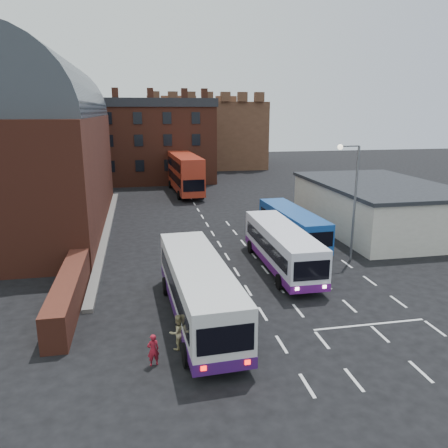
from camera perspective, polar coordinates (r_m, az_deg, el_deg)
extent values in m
plane|color=black|center=(24.57, 4.54, -10.81)|extent=(180.00, 180.00, 0.00)
cube|color=#602B1E|center=(43.72, -23.48, 6.16)|extent=(12.00, 28.00, 10.00)
cylinder|color=#1E2328|center=(43.37, -24.16, 12.69)|extent=(12.00, 26.00, 12.00)
cube|color=#602B1E|center=(25.58, -19.59, -8.39)|extent=(1.20, 10.00, 1.80)
cube|color=beige|center=(42.03, 19.41, 2.07)|extent=(10.00, 16.00, 4.00)
cube|color=#282B30|center=(41.66, 19.65, 4.89)|extent=(10.40, 16.40, 0.30)
cube|color=brown|center=(67.53, -11.07, 10.09)|extent=(22.00, 10.00, 11.00)
cube|color=brown|center=(88.29, -3.19, 11.66)|extent=(22.00, 22.00, 12.00)
cube|color=silver|center=(22.49, -3.36, -8.18)|extent=(3.15, 11.58, 2.61)
cube|color=black|center=(22.43, -3.36, -7.82)|extent=(3.16, 10.38, 0.94)
cylinder|color=black|center=(26.16, -7.62, -8.01)|extent=(0.34, 1.06, 1.04)
cylinder|color=black|center=(19.31, -4.96, -16.66)|extent=(0.34, 1.06, 1.04)
cylinder|color=black|center=(26.52, -1.97, -7.56)|extent=(0.34, 1.06, 1.04)
cylinder|color=black|center=(19.79, 2.80, -15.77)|extent=(0.34, 1.06, 1.04)
cube|color=white|center=(29.80, 7.55, -2.76)|extent=(2.45, 10.64, 2.42)
cube|color=black|center=(29.76, 7.56, -2.50)|extent=(2.51, 9.44, 0.87)
cylinder|color=black|center=(27.63, 12.07, -7.04)|extent=(0.27, 0.97, 0.97)
cylinder|color=black|center=(33.94, 7.45, -2.72)|extent=(0.27, 0.97, 0.97)
cylinder|color=black|center=(26.82, 7.26, -7.50)|extent=(0.27, 0.97, 0.97)
cylinder|color=black|center=(33.28, 3.48, -2.97)|extent=(0.27, 0.97, 0.97)
cube|color=#154594|center=(35.78, 8.89, 0.00)|extent=(2.75, 10.18, 2.29)
cube|color=black|center=(35.75, 8.90, 0.21)|extent=(2.75, 8.98, 0.83)
cylinder|color=black|center=(33.76, 12.68, -3.11)|extent=(0.30, 0.93, 0.92)
cylinder|color=black|center=(39.69, 8.41, -0.24)|extent=(0.30, 0.93, 0.92)
cylinder|color=black|center=(32.83, 9.08, -3.43)|extent=(0.30, 0.93, 0.92)
cylinder|color=black|center=(38.91, 5.27, -0.44)|extent=(0.30, 0.93, 0.92)
cube|color=#AE2F1B|center=(56.93, -5.10, 6.76)|extent=(3.51, 12.69, 4.45)
cube|color=black|center=(57.02, -5.09, 6.13)|extent=(3.51, 11.49, 1.03)
cylinder|color=black|center=(53.65, -2.87, 3.91)|extent=(0.38, 1.16, 1.14)
cylinder|color=black|center=(61.83, -4.40, 5.31)|extent=(0.38, 1.16, 1.14)
cylinder|color=black|center=(53.18, -5.89, 3.75)|extent=(0.38, 1.16, 1.14)
cylinder|color=black|center=(61.42, -7.04, 5.18)|extent=(0.38, 1.16, 1.14)
cylinder|color=slate|center=(31.91, 16.70, 2.38)|extent=(0.16, 0.16, 8.20)
cylinder|color=slate|center=(30.96, 16.11, 9.75)|extent=(1.44, 0.22, 0.10)
sphere|color=#FFF2CC|center=(30.60, 14.94, 9.68)|extent=(0.37, 0.37, 0.37)
imported|color=maroon|center=(19.43, -9.24, -15.93)|extent=(0.60, 0.48, 1.44)
imported|color=tan|center=(20.39, -6.06, -13.86)|extent=(0.99, 0.89, 1.67)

